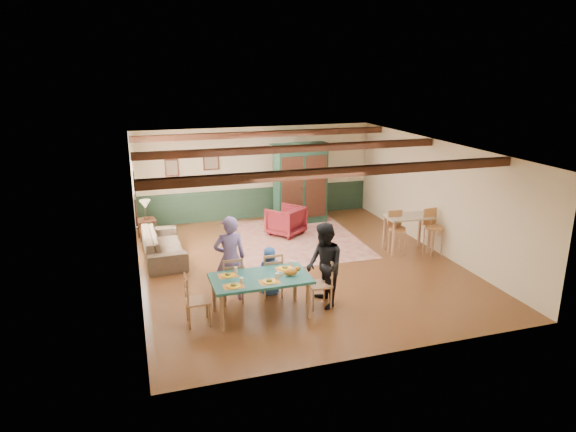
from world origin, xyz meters
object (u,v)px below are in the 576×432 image
object	(u,v)px
dining_chair_end_left	(198,300)
end_table	(147,229)
dining_chair_far_left	(231,279)
person_man	(230,259)
dining_table	(261,296)
armoire	(300,184)
person_woman	(324,266)
counter_table	(407,234)
dining_chair_far_right	(271,274)
sofa	(163,245)
person_child	(270,271)
armchair	(286,221)
table_lamp	(145,210)
bar_stool_left	(397,234)
cat	(291,271)
dining_chair_end_right	(319,283)
bar_stool_right	(433,233)

from	to	relation	value
dining_chair_end_left	end_table	distance (m)	5.06
dining_chair_far_left	dining_chair_end_left	world-z (taller)	same
dining_chair_far_left	person_man	world-z (taller)	person_man
dining_table	armoire	bearing A→B (deg)	64.33
dining_chair_far_left	armoire	distance (m)	5.49
person_woman	counter_table	xyz separation A→B (m)	(2.99, 2.15, -0.36)
person_woman	armoire	bearing A→B (deg)	165.71
armoire	counter_table	bearing A→B (deg)	-64.30
dining_chair_far_right	dining_chair_far_left	bearing A→B (deg)	0.00
armoire	end_table	bearing A→B (deg)	-178.81
sofa	person_man	bearing A→B (deg)	-159.58
dining_table	person_woman	size ratio (longest dim) A/B	1.09
dining_table	person_child	size ratio (longest dim) A/B	1.79
person_man	armchair	distance (m)	4.16
person_woman	dining_table	bearing A→B (deg)	-90.00
person_child	table_lamp	xyz separation A→B (m)	(-2.17, 4.22, 0.31)
dining_chair_far_right	person_child	xyz separation A→B (m)	(-0.00, 0.08, 0.03)
armoire	counter_table	size ratio (longest dim) A/B	2.08
dining_chair_far_left	person_woman	bearing A→B (deg)	156.43
dining_chair_end_left	armchair	size ratio (longest dim) A/B	1.10
bar_stool_left	table_lamp	bearing A→B (deg)	154.61
person_child	table_lamp	distance (m)	4.75
person_woman	counter_table	distance (m)	3.70
dining_table	dining_chair_far_right	world-z (taller)	dining_chair_far_right
dining_chair_end_left	cat	world-z (taller)	dining_chair_end_left
dining_chair_far_left	person_woman	size ratio (longest dim) A/B	0.58
dining_chair_far_right	table_lamp	bearing A→B (deg)	-63.54
armoire	person_woman	bearing A→B (deg)	-106.49
counter_table	cat	bearing A→B (deg)	-148.54
armchair	bar_stool_left	xyz separation A→B (m)	(2.08, -2.27, 0.15)
dining_chair_far_right	armoire	bearing A→B (deg)	-115.51
dining_chair_end_left	bar_stool_left	bearing A→B (deg)	-68.35
dining_chair_end_right	counter_table	size ratio (longest dim) A/B	0.85
dining_chair_end_right	table_lamp	distance (m)	5.80
dining_chair_far_right	dining_chair_end_right	xyz separation A→B (m)	(0.74, -0.70, 0.00)
person_child	counter_table	distance (m)	4.07
dining_chair_end_left	person_man	world-z (taller)	person_man
dining_chair_end_left	bar_stool_left	distance (m)	5.40
armchair	person_man	bearing A→B (deg)	20.80
person_man	sofa	xyz separation A→B (m)	(-1.08, 2.68, -0.52)
dining_table	sofa	world-z (taller)	dining_table
dining_table	dining_chair_far_left	world-z (taller)	dining_chair_far_left
armoire	armchair	bearing A→B (deg)	-129.34
sofa	bar_stool_right	world-z (taller)	bar_stool_right
person_man	cat	world-z (taller)	person_man
armchair	counter_table	world-z (taller)	counter_table
person_man	person_woman	size ratio (longest dim) A/B	1.05
dining_chair_end_right	sofa	size ratio (longest dim) A/B	0.42
sofa	table_lamp	size ratio (longest dim) A/B	4.41
dining_chair_far_left	sofa	size ratio (longest dim) A/B	0.42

